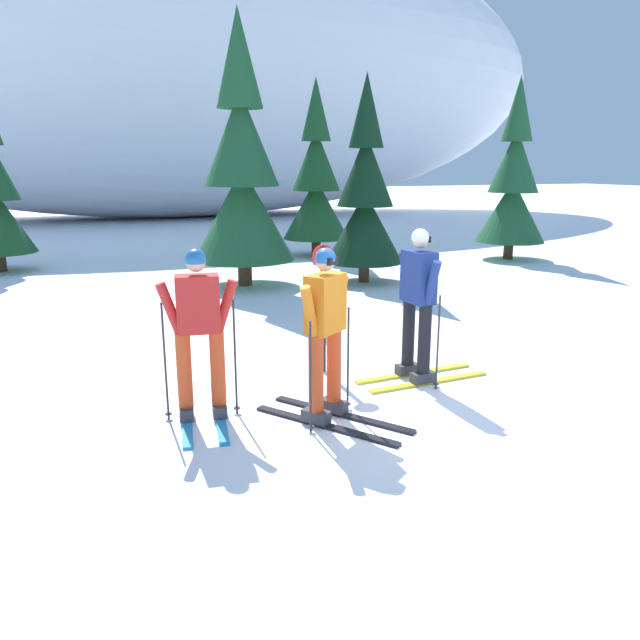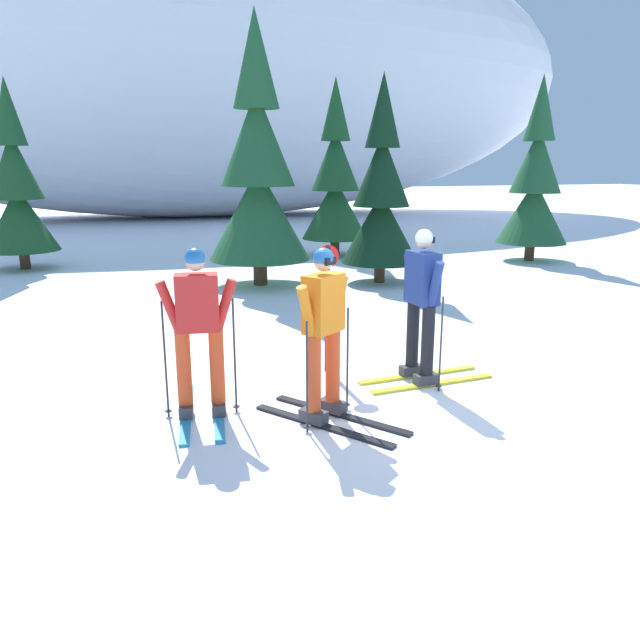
# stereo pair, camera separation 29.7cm
# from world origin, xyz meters

# --- Properties ---
(ground_plane) EXTENTS (120.00, 120.00, 0.00)m
(ground_plane) POSITION_xyz_m (0.00, 0.00, 0.00)
(ground_plane) COLOR white
(skier_red_jacket) EXTENTS (0.80, 1.65, 1.76)m
(skier_red_jacket) POSITION_xyz_m (-2.13, 0.79, 0.92)
(skier_red_jacket) COLOR #2893CC
(skier_red_jacket) RESTS_ON ground
(skier_orange_jacket) EXTENTS (1.31, 1.60, 1.77)m
(skier_orange_jacket) POSITION_xyz_m (-0.96, 0.32, 0.93)
(skier_orange_jacket) COLOR black
(skier_orange_jacket) RESTS_ON ground
(skier_navy_jacket) EXTENTS (1.64, 0.81, 1.83)m
(skier_navy_jacket) POSITION_xyz_m (0.49, 1.02, 0.97)
(skier_navy_jacket) COLOR gold
(skier_navy_jacket) RESTS_ON ground
(pine_tree_left) EXTENTS (1.75, 1.75, 4.54)m
(pine_tree_left) POSITION_xyz_m (-5.04, 11.48, 1.90)
(pine_tree_left) COLOR #47301E
(pine_tree_left) RESTS_ON ground
(pine_tree_center_left) EXTENTS (2.15, 2.15, 5.55)m
(pine_tree_center_left) POSITION_xyz_m (0.07, 7.62, 2.32)
(pine_tree_center_left) COLOR #47301E
(pine_tree_center_left) RESTS_ON ground
(pine_tree_center_right) EXTENTS (1.70, 1.70, 4.39)m
(pine_tree_center_right) POSITION_xyz_m (2.63, 7.07, 1.84)
(pine_tree_center_right) COLOR #47301E
(pine_tree_center_right) RESTS_ON ground
(pine_tree_right) EXTENTS (1.86, 1.86, 4.82)m
(pine_tree_right) POSITION_xyz_m (3.08, 11.24, 2.02)
(pine_tree_right) COLOR #47301E
(pine_tree_right) RESTS_ON ground
(pine_tree_far_right) EXTENTS (1.84, 1.84, 4.77)m
(pine_tree_far_right) POSITION_xyz_m (7.77, 8.70, 2.00)
(pine_tree_far_right) COLOR #47301E
(pine_tree_far_right) RESTS_ON ground
(snow_ridge_background) EXTENTS (38.74, 15.04, 14.04)m
(snow_ridge_background) POSITION_xyz_m (1.33, 26.04, 7.02)
(snow_ridge_background) COLOR white
(snow_ridge_background) RESTS_ON ground
(trail_marker_post) EXTENTS (0.28, 0.07, 1.60)m
(trail_marker_post) POSITION_xyz_m (-0.43, 1.73, 0.90)
(trail_marker_post) COLOR black
(trail_marker_post) RESTS_ON ground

